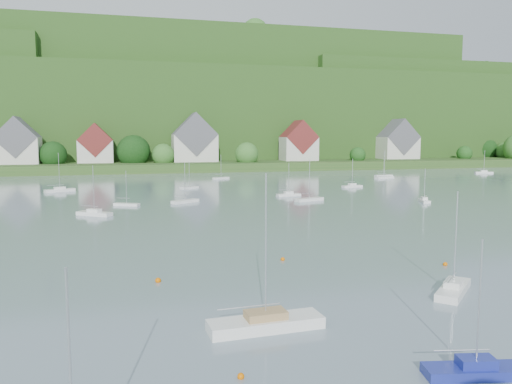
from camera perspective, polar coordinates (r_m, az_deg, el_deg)
The scene contains 15 objects.
far_shore_strip at distance 199.12m, azimuth -8.86°, elevation 3.17°, with size 600.00×60.00×3.00m, color #2A501E.
forested_ridge at distance 267.38m, azimuth -10.30°, elevation 8.53°, with size 620.00×181.22×69.89m.
village_building_0 at distance 188.33m, azimuth -25.45°, elevation 4.89°, with size 14.00×10.40×16.00m.
village_building_1 at distance 187.23m, azimuth -17.77°, elevation 4.96°, with size 12.00×9.36×14.00m.
village_building_2 at distance 187.48m, azimuth -7.01°, elevation 5.68°, with size 16.00×11.44×18.00m.
village_building_3 at distance 194.81m, azimuth 4.87°, elevation 5.49°, with size 13.00×10.40×15.50m.
village_building_4 at distance 217.36m, azimuth 15.84°, elevation 5.40°, with size 15.00×10.40×16.50m.
near_sailboat_1 at distance 29.83m, azimuth 23.73°, elevation -17.93°, with size 5.57×2.54×7.26m.
near_sailboat_2 at distance 33.36m, azimuth 1.11°, elevation -14.57°, with size 7.61×2.54×10.13m.
near_sailboat_3 at distance 43.37m, azimuth 21.54°, elevation -10.12°, with size 5.51×5.41×8.15m.
mooring_buoy_0 at distance 27.56m, azimuth -1.74°, elevation -20.42°, with size 0.38×0.38×0.38m, color #E86800.
mooring_buoy_2 at distance 52.15m, azimuth 20.71°, elevation -7.82°, with size 0.43×0.43×0.43m, color #E86800.
mooring_buoy_3 at distance 50.86m, azimuth 3.06°, elevation -7.77°, with size 0.42×0.42×0.42m, color #E86800.
mooring_buoy_5 at distance 44.30m, azimuth -11.07°, elevation -10.03°, with size 0.51×0.51×0.51m, color #E86800.
far_sailboat_cluster at distance 118.29m, azimuth 2.06°, elevation 0.54°, with size 192.07×65.60×8.71m.
Camera 1 is at (-19.26, 2.11, 12.43)m, focal length 35.17 mm.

